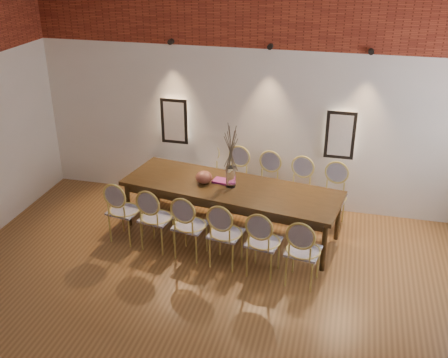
% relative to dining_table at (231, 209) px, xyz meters
% --- Properties ---
extents(floor, '(7.00, 7.00, 0.02)m').
position_rel_dining_table_xyz_m(floor, '(0.14, -2.44, -0.39)').
color(floor, brown).
rests_on(floor, ground).
extents(wall_back, '(7.00, 0.10, 4.00)m').
position_rel_dining_table_xyz_m(wall_back, '(0.14, 1.11, 1.62)').
color(wall_back, silver).
rests_on(wall_back, ground).
extents(niche_left, '(0.36, 0.06, 0.66)m').
position_rel_dining_table_xyz_m(niche_left, '(-1.16, 1.01, 0.93)').
color(niche_left, '#FFEAC6').
rests_on(niche_left, wall_back).
extents(niche_right, '(0.36, 0.06, 0.66)m').
position_rel_dining_table_xyz_m(niche_right, '(1.44, 1.01, 0.93)').
color(niche_right, '#FFEAC6').
rests_on(niche_right, wall_back).
extents(spot_fixture_left, '(0.08, 0.10, 0.08)m').
position_rel_dining_table_xyz_m(spot_fixture_left, '(-1.16, 0.98, 2.17)').
color(spot_fixture_left, black).
rests_on(spot_fixture_left, wall_back).
extents(spot_fixture_mid, '(0.08, 0.10, 0.08)m').
position_rel_dining_table_xyz_m(spot_fixture_mid, '(0.34, 0.98, 2.17)').
color(spot_fixture_mid, black).
rests_on(spot_fixture_mid, wall_back).
extents(spot_fixture_right, '(0.08, 0.10, 0.08)m').
position_rel_dining_table_xyz_m(spot_fixture_right, '(1.74, 0.98, 2.17)').
color(spot_fixture_right, black).
rests_on(spot_fixture_right, wall_back).
extents(dining_table, '(3.25, 1.50, 0.75)m').
position_rel_dining_table_xyz_m(dining_table, '(0.00, 0.00, 0.00)').
color(dining_table, '#362410').
rests_on(dining_table, floor).
extents(chair_near_a, '(0.51, 0.51, 0.94)m').
position_rel_dining_table_xyz_m(chair_near_a, '(-1.41, -0.56, 0.09)').
color(chair_near_a, tan).
rests_on(chair_near_a, floor).
extents(chair_near_b, '(0.51, 0.51, 0.94)m').
position_rel_dining_table_xyz_m(chair_near_b, '(-0.90, -0.65, 0.09)').
color(chair_near_b, tan).
rests_on(chair_near_b, floor).
extents(chair_near_c, '(0.51, 0.51, 0.94)m').
position_rel_dining_table_xyz_m(chair_near_c, '(-0.38, -0.73, 0.09)').
color(chair_near_c, tan).
rests_on(chair_near_c, floor).
extents(chair_near_d, '(0.51, 0.51, 0.94)m').
position_rel_dining_table_xyz_m(chair_near_d, '(0.13, -0.81, 0.09)').
color(chair_near_d, tan).
rests_on(chair_near_d, floor).
extents(chair_near_e, '(0.51, 0.51, 0.94)m').
position_rel_dining_table_xyz_m(chair_near_e, '(0.64, -0.90, 0.09)').
color(chair_near_e, tan).
rests_on(chair_near_e, floor).
extents(chair_near_f, '(0.51, 0.51, 0.94)m').
position_rel_dining_table_xyz_m(chair_near_f, '(1.16, -0.98, 0.09)').
color(chair_near_f, tan).
rests_on(chair_near_f, floor).
extents(chair_far_a, '(0.51, 0.51, 0.94)m').
position_rel_dining_table_xyz_m(chair_far_a, '(-1.16, 0.98, 0.09)').
color(chair_far_a, tan).
rests_on(chair_far_a, floor).
extents(chair_far_b, '(0.51, 0.51, 0.94)m').
position_rel_dining_table_xyz_m(chair_far_b, '(-0.64, 0.90, 0.09)').
color(chair_far_b, tan).
rests_on(chair_far_b, floor).
extents(chair_far_c, '(0.51, 0.51, 0.94)m').
position_rel_dining_table_xyz_m(chair_far_c, '(-0.13, 0.81, 0.09)').
color(chair_far_c, tan).
rests_on(chair_far_c, floor).
extents(chair_far_d, '(0.51, 0.51, 0.94)m').
position_rel_dining_table_xyz_m(chair_far_d, '(0.38, 0.73, 0.09)').
color(chair_far_d, tan).
rests_on(chair_far_d, floor).
extents(chair_far_e, '(0.51, 0.51, 0.94)m').
position_rel_dining_table_xyz_m(chair_far_e, '(0.90, 0.65, 0.09)').
color(chair_far_e, tan).
rests_on(chair_far_e, floor).
extents(chair_far_f, '(0.51, 0.51, 0.94)m').
position_rel_dining_table_xyz_m(chair_far_f, '(1.41, 0.56, 0.09)').
color(chair_far_f, tan).
rests_on(chair_far_f, floor).
extents(vase, '(0.14, 0.14, 0.30)m').
position_rel_dining_table_xyz_m(vase, '(-0.00, 0.00, 0.53)').
color(vase, silver).
rests_on(vase, dining_table).
extents(dried_branches, '(0.50, 0.50, 0.70)m').
position_rel_dining_table_xyz_m(dried_branches, '(-0.00, 0.00, 0.98)').
color(dried_branches, '#483E2F').
rests_on(dried_branches, vase).
extents(bowl, '(0.24, 0.24, 0.18)m').
position_rel_dining_table_xyz_m(bowl, '(-0.40, 0.02, 0.46)').
color(bowl, brown).
rests_on(bowl, dining_table).
extents(book, '(0.29, 0.22, 0.03)m').
position_rel_dining_table_xyz_m(book, '(-0.15, 0.11, 0.39)').
color(book, '#832169').
rests_on(book, dining_table).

